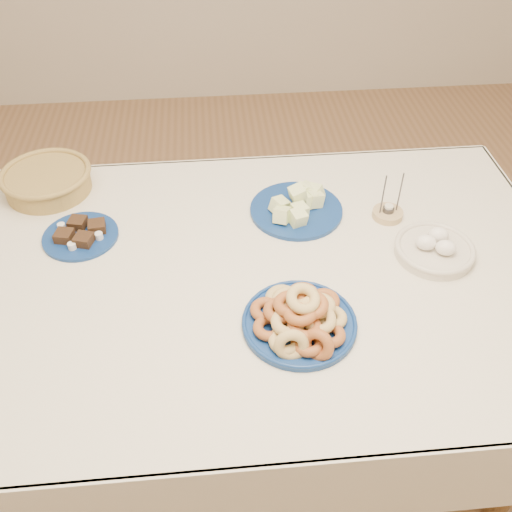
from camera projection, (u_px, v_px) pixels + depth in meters
name	position (u px, v px, depth m)	size (l,w,h in m)	color
ground	(255.00, 423.00, 2.02)	(5.00, 5.00, 0.00)	#865F3F
dining_table	(254.00, 298.00, 1.59)	(1.71, 1.11, 0.75)	brown
donut_platter	(300.00, 318.00, 1.35)	(0.33, 0.33, 0.13)	navy
melon_plate	(298.00, 207.00, 1.69)	(0.35, 0.35, 0.09)	navy
brownie_plate	(81.00, 234.00, 1.61)	(0.25, 0.25, 0.04)	navy
wicker_basket	(47.00, 180.00, 1.76)	(0.35, 0.35, 0.07)	olive
candle_holder	(388.00, 213.00, 1.68)	(0.10, 0.10, 0.15)	tan
egg_bowl	(435.00, 249.00, 1.55)	(0.27, 0.27, 0.07)	beige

